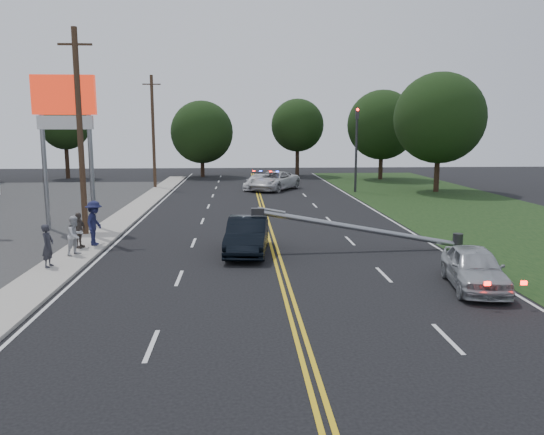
{
  "coord_description": "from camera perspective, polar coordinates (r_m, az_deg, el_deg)",
  "views": [
    {
      "loc": [
        -1.5,
        -14.41,
        5.21
      ],
      "look_at": [
        -0.21,
        6.8,
        1.7
      ],
      "focal_mm": 35.0,
      "sensor_mm": 36.0,
      "label": 1
    }
  ],
  "objects": [
    {
      "name": "ground",
      "position": [
        15.4,
        2.36,
        -10.4
      ],
      "size": [
        120.0,
        120.0,
        0.0
      ],
      "primitive_type": "plane",
      "color": "black",
      "rests_on": "ground"
    },
    {
      "name": "sidewalk",
      "position": [
        25.89,
        -18.87,
        -2.61
      ],
      "size": [
        1.8,
        70.0,
        0.12
      ],
      "primitive_type": "cube",
      "color": "#A39D93",
      "rests_on": "ground"
    },
    {
      "name": "centerline_yellow",
      "position": [
        25.01,
        0.05,
        -2.62
      ],
      "size": [
        0.36,
        80.0,
        0.0
      ],
      "primitive_type": "cube",
      "color": "gold",
      "rests_on": "ground"
    },
    {
      "name": "pylon_sign",
      "position": [
        29.82,
        -21.39,
        10.26
      ],
      "size": [
        3.2,
        0.35,
        8.0
      ],
      "color": "gray",
      "rests_on": "ground"
    },
    {
      "name": "traffic_signal",
      "position": [
        45.49,
        9.07,
        8.0
      ],
      "size": [
        0.28,
        0.41,
        7.05
      ],
      "color": "#2D2D30",
      "rests_on": "ground"
    },
    {
      "name": "fallen_streetlight",
      "position": [
        23.52,
        10.59,
        -1.3
      ],
      "size": [
        9.36,
        0.44,
        1.91
      ],
      "color": "#2D2D30",
      "rests_on": "ground"
    },
    {
      "name": "utility_pole_mid",
      "position": [
        27.51,
        -19.95,
        8.56
      ],
      "size": [
        1.6,
        0.28,
        10.0
      ],
      "color": "#382619",
      "rests_on": "ground"
    },
    {
      "name": "utility_pole_far",
      "position": [
        49.02,
        -12.66,
        9.01
      ],
      "size": [
        1.6,
        0.28,
        10.0
      ],
      "color": "#382619",
      "rests_on": "ground"
    },
    {
      "name": "tree_5",
      "position": [
        61.95,
        -21.38,
        9.13
      ],
      "size": [
        5.06,
        5.06,
        8.18
      ],
      "color": "black",
      "rests_on": "ground"
    },
    {
      "name": "tree_6",
      "position": [
        60.39,
        -7.56,
        9.08
      ],
      "size": [
        6.95,
        6.95,
        8.46
      ],
      "color": "black",
      "rests_on": "ground"
    },
    {
      "name": "tree_7",
      "position": [
        61.21,
        2.76,
        9.87
      ],
      "size": [
        5.98,
        5.98,
        8.74
      ],
      "color": "black",
      "rests_on": "ground"
    },
    {
      "name": "tree_8",
      "position": [
        57.98,
        11.75,
        9.72
      ],
      "size": [
        7.32,
        7.32,
        9.41
      ],
      "color": "black",
      "rests_on": "ground"
    },
    {
      "name": "tree_9",
      "position": [
        47.29,
        17.57,
        10.15
      ],
      "size": [
        7.58,
        7.58,
        10.0
      ],
      "color": "black",
      "rests_on": "ground"
    },
    {
      "name": "crashed_sedan",
      "position": [
        22.63,
        -2.68,
        -1.95
      ],
      "size": [
        2.04,
        4.8,
        1.54
      ],
      "primitive_type": "imported",
      "rotation": [
        0.0,
        0.0,
        -0.09
      ],
      "color": "black",
      "rests_on": "ground"
    },
    {
      "name": "waiting_sedan",
      "position": [
        18.91,
        20.93,
        -5.07
      ],
      "size": [
        2.33,
        4.31,
        1.39
      ],
      "primitive_type": "imported",
      "rotation": [
        0.0,
        0.0,
        -0.18
      ],
      "color": "#A9ADB1",
      "rests_on": "ground"
    },
    {
      "name": "emergency_a",
      "position": [
        46.52,
        0.21,
        3.96
      ],
      "size": [
        5.35,
        6.44,
        1.64
      ],
      "primitive_type": "imported",
      "rotation": [
        0.0,
        0.0,
        -0.54
      ],
      "color": "silver",
      "rests_on": "ground"
    },
    {
      "name": "emergency_b",
      "position": [
        47.07,
        -1.59,
        3.8
      ],
      "size": [
        2.88,
        4.68,
        1.27
      ],
      "primitive_type": "imported",
      "rotation": [
        0.0,
        0.0,
        -0.27
      ],
      "color": "silver",
      "rests_on": "ground"
    },
    {
      "name": "bystander_a",
      "position": [
        21.59,
        -22.97,
        -2.8
      ],
      "size": [
        0.44,
        0.62,
        1.63
      ],
      "primitive_type": "imported",
      "rotation": [
        0.0,
        0.0,
        1.49
      ],
      "color": "#2A2A32",
      "rests_on": "sidewalk"
    },
    {
      "name": "bystander_b",
      "position": [
        23.26,
        -20.4,
        -1.81
      ],
      "size": [
        0.92,
        0.99,
        1.63
      ],
      "primitive_type": "imported",
      "rotation": [
        0.0,
        0.0,
        1.06
      ],
      "color": "silver",
      "rests_on": "sidewalk"
    },
    {
      "name": "bystander_c",
      "position": [
        24.92,
        -18.56,
        -0.56
      ],
      "size": [
        0.81,
        1.33,
        2.0
      ],
      "primitive_type": "imported",
      "rotation": [
        0.0,
        0.0,
        1.52
      ],
      "color": "#1B1E45",
      "rests_on": "sidewalk"
    },
    {
      "name": "bystander_d",
      "position": [
        24.57,
        -20.09,
        -1.3
      ],
      "size": [
        0.67,
        0.99,
        1.56
      ],
      "primitive_type": "imported",
      "rotation": [
        0.0,
        0.0,
        1.22
      ],
      "color": "#504640",
      "rests_on": "sidewalk"
    }
  ]
}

